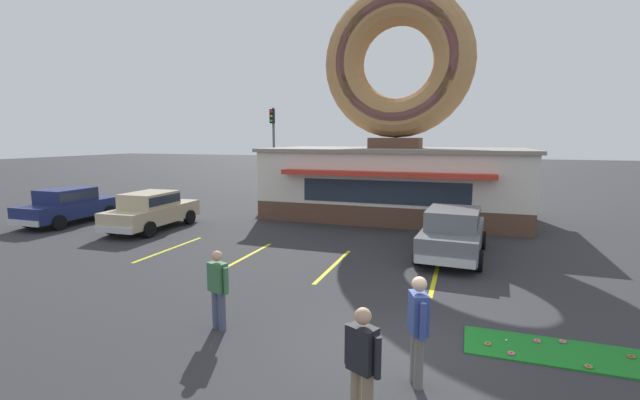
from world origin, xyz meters
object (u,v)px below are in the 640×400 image
object	(u,v)px
pedestrian_leather_jacket_man	(418,325)
trash_bin	(513,222)
traffic_light_pole	(273,140)
pedestrian_hooded_kid	(218,286)
car_champagne	(152,209)
golf_ball	(506,340)
pedestrian_blue_sweater_man	(362,362)
car_grey	(453,231)
car_navy	(69,204)

from	to	relation	value
pedestrian_leather_jacket_man	trash_bin	world-z (taller)	pedestrian_leather_jacket_man
trash_bin	traffic_light_pole	world-z (taller)	traffic_light_pole
pedestrian_hooded_kid	trash_bin	size ratio (longest dim) A/B	1.68
pedestrian_hooded_kid	pedestrian_leather_jacket_man	world-z (taller)	pedestrian_leather_jacket_man
trash_bin	pedestrian_hooded_kid	bearing A→B (deg)	-119.56
car_champagne	golf_ball	bearing A→B (deg)	-24.59
pedestrian_leather_jacket_man	trash_bin	xyz separation A→B (m)	(2.44, 12.09, -0.49)
pedestrian_blue_sweater_man	pedestrian_hooded_kid	distance (m)	3.98
pedestrian_hooded_kid	pedestrian_leather_jacket_man	size ratio (longest dim) A/B	0.93
car_grey	pedestrian_hooded_kid	xyz separation A→B (m)	(-4.27, -7.13, 0.03)
pedestrian_leather_jacket_man	traffic_light_pole	world-z (taller)	traffic_light_pole
pedestrian_blue_sweater_man	pedestrian_leather_jacket_man	size ratio (longest dim) A/B	0.96
car_navy	car_champagne	world-z (taller)	same
pedestrian_blue_sweater_man	car_champagne	bearing A→B (deg)	140.46
pedestrian_hooded_kid	traffic_light_pole	world-z (taller)	traffic_light_pole
car_navy	car_champagne	size ratio (longest dim) A/B	0.99
pedestrian_hooded_kid	traffic_light_pole	bearing A→B (deg)	111.98
pedestrian_hooded_kid	car_champagne	bearing A→B (deg)	137.00
car_navy	pedestrian_blue_sweater_man	world-z (taller)	pedestrian_blue_sweater_man
car_champagne	pedestrian_blue_sweater_man	size ratio (longest dim) A/B	2.74
car_champagne	pedestrian_blue_sweater_man	world-z (taller)	pedestrian_blue_sweater_man
car_grey	trash_bin	size ratio (longest dim) A/B	4.77
pedestrian_hooded_kid	traffic_light_pole	distance (m)	20.33
pedestrian_blue_sweater_man	pedestrian_leather_jacket_man	xyz separation A→B (m)	(0.57, 1.28, 0.05)
car_navy	traffic_light_pole	bearing A→B (deg)	66.93
golf_ball	trash_bin	bearing A→B (deg)	84.47
pedestrian_hooded_kid	trash_bin	bearing A→B (deg)	60.44
car_navy	pedestrian_hooded_kid	world-z (taller)	pedestrian_hooded_kid
pedestrian_blue_sweater_man	pedestrian_hooded_kid	xyz separation A→B (m)	(-3.44, 1.99, -0.03)
pedestrian_blue_sweater_man	car_navy	bearing A→B (deg)	149.73
car_navy	pedestrian_blue_sweater_man	bearing A→B (deg)	-30.27
car_navy	pedestrian_leather_jacket_man	bearing A→B (deg)	-25.89
car_navy	car_grey	size ratio (longest dim) A/B	0.98
pedestrian_leather_jacket_man	car_grey	bearing A→B (deg)	88.15
golf_ball	pedestrian_leather_jacket_man	xyz separation A→B (m)	(-1.46, -1.97, 0.93)
golf_ball	trash_bin	distance (m)	10.18
golf_ball	car_navy	distance (m)	18.87
pedestrian_hooded_kid	pedestrian_leather_jacket_man	distance (m)	4.08
golf_ball	traffic_light_pole	distance (m)	22.04
pedestrian_hooded_kid	trash_bin	distance (m)	13.09
pedestrian_blue_sweater_man	traffic_light_pole	distance (m)	23.56
trash_bin	traffic_light_pole	size ratio (longest dim) A/B	0.17
golf_ball	car_champagne	size ratio (longest dim) A/B	0.01
pedestrian_hooded_kid	pedestrian_leather_jacket_man	xyz separation A→B (m)	(4.02, -0.71, 0.08)
car_champagne	trash_bin	xyz separation A→B (m)	(14.38, 3.99, -0.37)
car_navy	pedestrian_leather_jacket_man	distance (m)	18.25
car_champagne	car_grey	world-z (taller)	same
car_navy	pedestrian_leather_jacket_man	size ratio (longest dim) A/B	2.59
car_champagne	pedestrian_blue_sweater_man	xyz separation A→B (m)	(11.37, -9.38, 0.07)
golf_ball	pedestrian_blue_sweater_man	distance (m)	3.93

